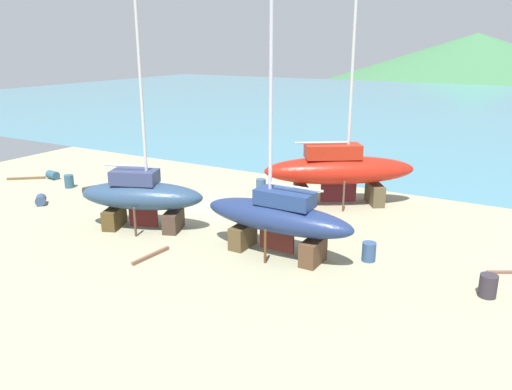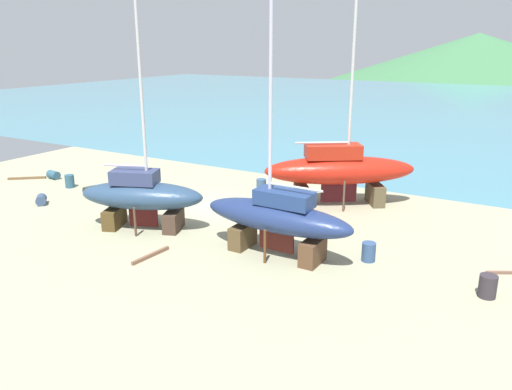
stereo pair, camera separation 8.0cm
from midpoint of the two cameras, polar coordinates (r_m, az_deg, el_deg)
ground_plane at (r=27.28m, az=-7.91°, el=-2.72°), size 42.41×42.41×0.00m
sea_water at (r=80.76m, az=18.56°, el=9.54°), size 163.75×95.68×0.01m
headland_hill at (r=207.35m, az=23.47°, el=13.00°), size 158.60×158.60×25.51m
sailboat_small_center at (r=29.25m, az=9.32°, el=2.88°), size 8.50×6.77×15.08m
sailboat_far_slipway at (r=21.96m, az=2.35°, el=-2.53°), size 7.14×2.15×11.64m
sailboat_large_starboard at (r=25.80m, az=-12.96°, el=-0.08°), size 6.59×4.17×11.28m
worker at (r=35.37m, az=8.93°, el=3.23°), size 0.27×0.45×1.66m
barrel_rust_far at (r=34.99m, az=-20.51°, el=1.46°), size 0.75×0.75×0.85m
barrel_rust_mid at (r=20.78m, az=24.74°, el=-9.34°), size 0.86×0.86×0.87m
barrel_rust_near at (r=31.92m, az=-23.31°, el=-0.52°), size 0.98×0.96×0.58m
barrel_by_slipway at (r=31.88m, az=0.49°, el=1.10°), size 0.86×0.86×0.82m
barrel_ochre at (r=37.68m, az=-22.13°, el=2.12°), size 0.96×0.68×0.57m
barrel_blue_faded at (r=32.57m, az=-18.40°, el=0.40°), size 0.84×0.91×0.65m
barrel_tipped_right at (r=22.38m, az=12.59°, el=-6.30°), size 0.78×0.78×0.83m
timber_short_skew at (r=23.19m, az=26.27°, el=-7.87°), size 1.33×0.83×0.11m
timber_plank_near at (r=38.39m, az=-24.69°, el=1.74°), size 2.06×1.73×0.15m
timber_long_aft at (r=22.80m, az=-11.95°, el=-6.74°), size 0.31×2.16×0.16m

